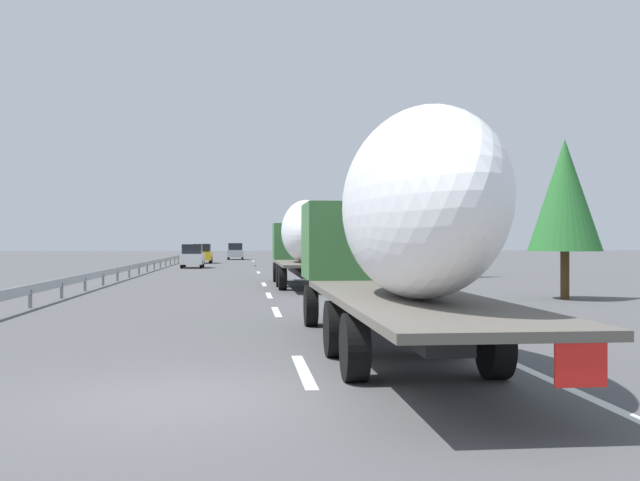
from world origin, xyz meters
TOP-DOWN VIEW (x-y plane):
  - ground_plane at (40.00, 0.00)m, footprint 260.00×260.00m
  - lane_stripe_0 at (2.00, -1.80)m, footprint 3.20×0.20m
  - lane_stripe_1 at (12.31, -1.80)m, footprint 3.20×0.20m
  - lane_stripe_2 at (19.27, -1.80)m, footprint 3.20×0.20m
  - lane_stripe_3 at (26.95, -1.80)m, footprint 3.20×0.20m
  - lane_stripe_4 at (41.49, -1.80)m, footprint 3.20×0.20m
  - lane_stripe_5 at (55.81, -1.80)m, footprint 3.20×0.20m
  - lane_stripe_6 at (56.18, -1.80)m, footprint 3.20×0.20m
  - lane_stripe_7 at (72.41, -1.80)m, footprint 3.20×0.20m
  - edge_line_right at (45.00, -5.50)m, footprint 110.00×0.20m
  - truck_lead at (24.68, -3.60)m, footprint 12.40×2.55m
  - truck_trailing at (3.14, -3.60)m, footprint 13.91×2.55m
  - car_yellow_coupe at (64.51, 3.36)m, footprint 4.50×1.87m
  - car_silver_hatch at (79.64, 0.25)m, footprint 4.78×1.90m
  - car_white_van at (50.95, 3.39)m, footprint 4.15×1.75m
  - road_sign at (46.09, -6.70)m, footprint 0.10×0.90m
  - tree_0 at (89.97, -12.44)m, footprint 3.59×3.59m
  - tree_1 at (38.90, -11.55)m, footprint 3.67×3.67m
  - tree_2 at (16.23, -12.66)m, footprint 2.71×2.71m
  - tree_3 at (55.09, -10.91)m, footprint 3.41×3.41m
  - tree_4 at (33.25, -12.66)m, footprint 2.41×2.41m
  - guardrail_median at (43.00, 6.00)m, footprint 94.00×0.10m

SIDE VIEW (x-z plane):
  - ground_plane at x=40.00m, z-range 0.00..0.00m
  - lane_stripe_0 at x=2.00m, z-range 0.00..0.01m
  - lane_stripe_1 at x=12.31m, z-range 0.00..0.01m
  - lane_stripe_2 at x=19.27m, z-range 0.00..0.01m
  - lane_stripe_3 at x=26.95m, z-range 0.00..0.01m
  - lane_stripe_4 at x=41.49m, z-range 0.00..0.01m
  - lane_stripe_5 at x=55.81m, z-range 0.00..0.01m
  - lane_stripe_6 at x=56.18m, z-range 0.00..0.01m
  - lane_stripe_7 at x=72.41m, z-range 0.00..0.01m
  - edge_line_right at x=45.00m, z-range 0.00..0.01m
  - guardrail_median at x=43.00m, z-range 0.20..0.96m
  - car_white_van at x=50.95m, z-range -0.01..1.93m
  - car_yellow_coupe at x=64.51m, z-range 0.00..1.93m
  - car_silver_hatch at x=79.64m, z-range -0.01..1.98m
  - truck_lead at x=24.68m, z-range 0.31..4.33m
  - road_sign at x=46.09m, z-range 0.65..4.09m
  - truck_trailing at x=3.14m, z-range 0.29..4.55m
  - tree_1 at x=38.90m, z-range 0.91..6.40m
  - tree_2 at x=16.23m, z-range 0.87..6.82m
  - tree_0 at x=89.97m, z-range 0.87..7.58m
  - tree_4 at x=33.25m, z-range 0.91..8.07m
  - tree_3 at x=55.09m, z-range 0.90..8.41m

